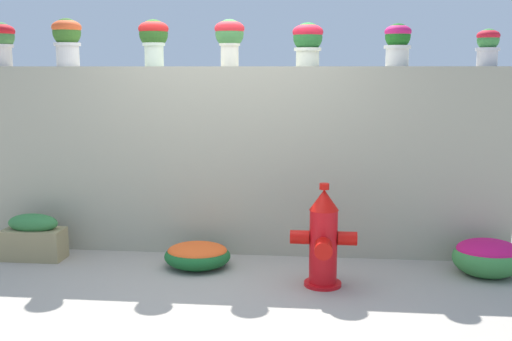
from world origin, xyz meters
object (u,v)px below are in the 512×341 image
at_px(potted_plant_0, 0,39).
at_px(potted_plant_3, 229,36).
at_px(potted_plant_1, 67,37).
at_px(potted_plant_5, 398,41).
at_px(planter_box, 34,238).
at_px(potted_plant_6, 488,44).
at_px(flower_bush_left, 488,256).
at_px(potted_plant_2, 154,36).
at_px(fire_hydrant, 323,240).
at_px(flower_bush_right, 197,254).
at_px(potted_plant_4, 308,40).

relative_size(potted_plant_0, potted_plant_3, 0.98).
relative_size(potted_plant_1, potted_plant_5, 1.17).
bearing_deg(planter_box, potted_plant_6, 7.12).
bearing_deg(potted_plant_5, flower_bush_left, -35.72).
distance_m(potted_plant_2, fire_hydrant, 2.59).
relative_size(potted_plant_5, flower_bush_right, 0.65).
bearing_deg(potted_plant_0, potted_plant_5, 0.14).
xyz_separation_m(potted_plant_1, potted_plant_2, (0.86, 0.02, 0.00)).
xyz_separation_m(potted_plant_1, potted_plant_4, (2.36, 0.06, -0.04)).
bearing_deg(potted_plant_4, flower_bush_left, -19.31).
bearing_deg(potted_plant_4, planter_box, -168.25).
relative_size(potted_plant_5, flower_bush_left, 0.65).
bearing_deg(potted_plant_3, potted_plant_1, -178.31).
bearing_deg(potted_plant_5, fire_hydrant, -123.68).
distance_m(potted_plant_2, potted_plant_6, 3.16).
height_order(potted_plant_4, potted_plant_6, potted_plant_4).
bearing_deg(potted_plant_0, fire_hydrant, -16.99).
relative_size(potted_plant_5, potted_plant_6, 1.16).
height_order(potted_plant_1, fire_hydrant, potted_plant_1).
relative_size(potted_plant_2, potted_plant_4, 1.09).
relative_size(potted_plant_0, flower_bush_right, 0.72).
xyz_separation_m(potted_plant_2, flower_bush_left, (3.12, -0.54, -1.94)).
relative_size(potted_plant_2, fire_hydrant, 0.51).
bearing_deg(flower_bush_left, potted_plant_1, 172.67).
bearing_deg(potted_plant_4, potted_plant_5, -0.34).
height_order(potted_plant_6, flower_bush_left, potted_plant_6).
height_order(potted_plant_1, potted_plant_5, potted_plant_1).
height_order(fire_hydrant, flower_bush_right, fire_hydrant).
height_order(potted_plant_2, potted_plant_4, potted_plant_2).
bearing_deg(potted_plant_3, flower_bush_left, -13.24).
distance_m(flower_bush_right, planter_box, 1.62).
bearing_deg(potted_plant_5, planter_box, -171.17).
xyz_separation_m(potted_plant_1, fire_hydrant, (2.53, -0.95, -1.72)).
relative_size(potted_plant_0, potted_plant_4, 1.06).
bearing_deg(flower_bush_right, potted_plant_6, 13.21).
xyz_separation_m(potted_plant_0, potted_plant_1, (0.71, -0.04, 0.02)).
height_order(potted_plant_4, flower_bush_left, potted_plant_4).
distance_m(potted_plant_2, potted_plant_3, 0.74).
height_order(potted_plant_5, flower_bush_right, potted_plant_5).
relative_size(potted_plant_2, flower_bush_left, 0.74).
height_order(flower_bush_right, planter_box, planter_box).
bearing_deg(potted_plant_2, potted_plant_5, 0.70).
xyz_separation_m(flower_bush_right, planter_box, (-1.61, 0.09, 0.09)).
bearing_deg(potted_plant_0, potted_plant_6, 0.09).
distance_m(potted_plant_5, flower_bush_left, 2.12).
xyz_separation_m(fire_hydrant, planter_box, (-2.76, 0.47, -0.19)).
xyz_separation_m(potted_plant_5, flower_bush_right, (-1.82, -0.62, -1.94)).
relative_size(potted_plant_6, flower_bush_left, 0.56).
distance_m(potted_plant_0, flower_bush_right, 2.95).
relative_size(potted_plant_0, potted_plant_2, 0.97).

